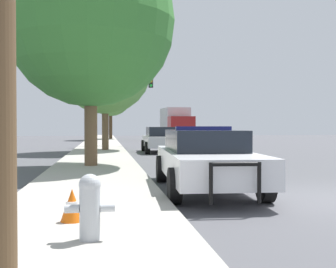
{
  "coord_description": "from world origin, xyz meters",
  "views": [
    {
      "loc": [
        -4.8,
        -8.06,
        1.52
      ],
      "look_at": [
        -0.3,
        21.71,
        0.91
      ],
      "focal_mm": 45.0,
      "sensor_mm": 36.0,
      "label": 1
    }
  ],
  "objects_px": {
    "tree_sidewalk_mid": "(105,67)",
    "tree_sidewalk_far": "(111,94)",
    "traffic_light": "(124,94)",
    "box_truck": "(176,123)",
    "car_background_midblock": "(161,139)",
    "tree_sidewalk_near": "(90,23)",
    "police_car": "(205,158)",
    "fire_hydrant": "(90,205)",
    "traffic_cone": "(72,205)"
  },
  "relations": [
    {
      "from": "car_background_midblock",
      "to": "tree_sidewalk_mid",
      "type": "bearing_deg",
      "value": 166.9
    },
    {
      "from": "police_car",
      "to": "tree_sidewalk_mid",
      "type": "xyz_separation_m",
      "value": [
        -2.28,
        14.68,
        4.06
      ]
    },
    {
      "from": "box_truck",
      "to": "tree_sidewalk_mid",
      "type": "height_order",
      "value": "tree_sidewalk_mid"
    },
    {
      "from": "traffic_light",
      "to": "tree_sidewalk_near",
      "type": "distance_m",
      "value": 15.08
    },
    {
      "from": "tree_sidewalk_far",
      "to": "tree_sidewalk_near",
      "type": "xyz_separation_m",
      "value": [
        -1.1,
        -29.69,
        0.26
      ]
    },
    {
      "from": "box_truck",
      "to": "tree_sidewalk_near",
      "type": "distance_m",
      "value": 27.63
    },
    {
      "from": "fire_hydrant",
      "to": "tree_sidewalk_near",
      "type": "xyz_separation_m",
      "value": [
        -0.29,
        9.67,
        4.52
      ]
    },
    {
      "from": "fire_hydrant",
      "to": "traffic_cone",
      "type": "distance_m",
      "value": 1.1
    },
    {
      "from": "police_car",
      "to": "tree_sidewalk_far",
      "type": "distance_m",
      "value": 35.2
    },
    {
      "from": "fire_hydrant",
      "to": "tree_sidewalk_mid",
      "type": "bearing_deg",
      "value": 89.33
    },
    {
      "from": "car_background_midblock",
      "to": "fire_hydrant",
      "type": "bearing_deg",
      "value": -99.37
    },
    {
      "from": "box_truck",
      "to": "traffic_light",
      "type": "bearing_deg",
      "value": 62.69
    },
    {
      "from": "box_truck",
      "to": "tree_sidewalk_far",
      "type": "bearing_deg",
      "value": -28.35
    },
    {
      "from": "tree_sidewalk_mid",
      "to": "police_car",
      "type": "bearing_deg",
      "value": -81.17
    },
    {
      "from": "traffic_light",
      "to": "box_truck",
      "type": "distance_m",
      "value": 12.95
    },
    {
      "from": "tree_sidewalk_mid",
      "to": "traffic_cone",
      "type": "distance_m",
      "value": 18.62
    },
    {
      "from": "box_truck",
      "to": "tree_sidewalk_near",
      "type": "relative_size",
      "value": 0.85
    },
    {
      "from": "police_car",
      "to": "car_background_midblock",
      "type": "relative_size",
      "value": 1.27
    },
    {
      "from": "box_truck",
      "to": "tree_sidewalk_far",
      "type": "distance_m",
      "value": 7.83
    },
    {
      "from": "car_background_midblock",
      "to": "police_car",
      "type": "bearing_deg",
      "value": -92.46
    },
    {
      "from": "police_car",
      "to": "traffic_light",
      "type": "xyz_separation_m",
      "value": [
        -0.95,
        20.15,
        2.98
      ]
    },
    {
      "from": "police_car",
      "to": "tree_sidewalk_near",
      "type": "xyz_separation_m",
      "value": [
        -2.79,
        5.24,
        4.31
      ]
    },
    {
      "from": "police_car",
      "to": "traffic_light",
      "type": "height_order",
      "value": "traffic_light"
    },
    {
      "from": "traffic_light",
      "to": "police_car",
      "type": "bearing_deg",
      "value": -87.3
    },
    {
      "from": "fire_hydrant",
      "to": "traffic_cone",
      "type": "xyz_separation_m",
      "value": [
        -0.29,
        1.04,
        -0.19
      ]
    },
    {
      "from": "tree_sidewalk_mid",
      "to": "tree_sidewalk_far",
      "type": "relative_size",
      "value": 1.05
    },
    {
      "from": "tree_sidewalk_mid",
      "to": "box_truck",
      "type": "bearing_deg",
      "value": 67.55
    },
    {
      "from": "box_truck",
      "to": "tree_sidewalk_mid",
      "type": "bearing_deg",
      "value": 66.52
    },
    {
      "from": "car_background_midblock",
      "to": "traffic_cone",
      "type": "distance_m",
      "value": 17.68
    },
    {
      "from": "box_truck",
      "to": "tree_sidewalk_near",
      "type": "xyz_separation_m",
      "value": [
        -7.51,
        -26.38,
        3.32
      ]
    },
    {
      "from": "police_car",
      "to": "tree_sidewalk_near",
      "type": "height_order",
      "value": "tree_sidewalk_near"
    },
    {
      "from": "tree_sidewalk_mid",
      "to": "car_background_midblock",
      "type": "bearing_deg",
      "value": -13.97
    },
    {
      "from": "traffic_light",
      "to": "tree_sidewalk_mid",
      "type": "height_order",
      "value": "tree_sidewalk_mid"
    },
    {
      "from": "traffic_light",
      "to": "traffic_cone",
      "type": "height_order",
      "value": "traffic_light"
    },
    {
      "from": "fire_hydrant",
      "to": "tree_sidewalk_far",
      "type": "height_order",
      "value": "tree_sidewalk_far"
    },
    {
      "from": "traffic_light",
      "to": "tree_sidewalk_far",
      "type": "distance_m",
      "value": 14.84
    },
    {
      "from": "police_car",
      "to": "tree_sidewalk_mid",
      "type": "relative_size",
      "value": 0.73
    },
    {
      "from": "traffic_light",
      "to": "fire_hydrant",
      "type": "bearing_deg",
      "value": -93.62
    },
    {
      "from": "car_background_midblock",
      "to": "tree_sidewalk_near",
      "type": "height_order",
      "value": "tree_sidewalk_near"
    },
    {
      "from": "police_car",
      "to": "tree_sidewalk_mid",
      "type": "height_order",
      "value": "tree_sidewalk_mid"
    },
    {
      "from": "tree_sidewalk_mid",
      "to": "tree_sidewalk_far",
      "type": "xyz_separation_m",
      "value": [
        0.59,
        20.24,
        -0.01
      ]
    },
    {
      "from": "traffic_light",
      "to": "tree_sidewalk_far",
      "type": "bearing_deg",
      "value": 92.87
    },
    {
      "from": "traffic_cone",
      "to": "car_background_midblock",
      "type": "bearing_deg",
      "value": 78.24
    },
    {
      "from": "car_background_midblock",
      "to": "tree_sidewalk_far",
      "type": "distance_m",
      "value": 21.55
    },
    {
      "from": "tree_sidewalk_mid",
      "to": "tree_sidewalk_far",
      "type": "height_order",
      "value": "tree_sidewalk_mid"
    },
    {
      "from": "fire_hydrant",
      "to": "tree_sidewalk_far",
      "type": "distance_m",
      "value": 39.6
    },
    {
      "from": "police_car",
      "to": "traffic_light",
      "type": "bearing_deg",
      "value": -84.24
    },
    {
      "from": "tree_sidewalk_near",
      "to": "box_truck",
      "type": "bearing_deg",
      "value": 74.11
    },
    {
      "from": "box_truck",
      "to": "car_background_midblock",
      "type": "bearing_deg",
      "value": 76.53
    },
    {
      "from": "tree_sidewalk_near",
      "to": "tree_sidewalk_far",
      "type": "bearing_deg",
      "value": 87.87
    }
  ]
}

